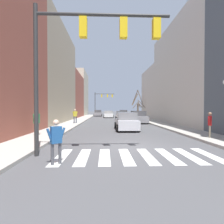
{
  "coord_description": "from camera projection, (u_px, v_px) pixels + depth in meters",
  "views": [
    {
      "loc": [
        -1.32,
        -9.13,
        2.0
      ],
      "look_at": [
        0.16,
        29.46,
        1.27
      ],
      "focal_mm": 28.0,
      "sensor_mm": 36.0,
      "label": 1
    }
  ],
  "objects": [
    {
      "name": "sidewalk_left",
      "position": [
        20.0,
        146.0,
        8.99
      ],
      "size": [
        2.46,
        90.0,
        0.15
      ],
      "color": "#ADA89E",
      "rests_on": "ground_plane"
    },
    {
      "name": "car_parked_right_near",
      "position": [
        122.0,
        116.0,
        29.9
      ],
      "size": [
        2.0,
        4.29,
        1.59
      ],
      "rotation": [
        0.0,
        0.0,
        1.57
      ],
      "color": "gray",
      "rests_on": "ground_plane"
    },
    {
      "name": "pedestrian_near_right_corner",
      "position": [
        75.0,
        115.0,
        22.43
      ],
      "size": [
        0.65,
        0.58,
        1.81
      ],
      "rotation": [
        0.0,
        0.0,
        3.86
      ],
      "color": "#282D47",
      "rests_on": "sidewalk_left"
    },
    {
      "name": "pedestrian_on_left_sidewalk",
      "position": [
        56.0,
        138.0,
        6.25
      ],
      "size": [
        0.62,
        0.46,
        1.61
      ],
      "rotation": [
        0.0,
        0.0,
        3.75
      ],
      "color": "#4C4C51",
      "rests_on": "ground_plane"
    },
    {
      "name": "street_tree_right_mid",
      "position": [
        137.0,
        106.0,
        37.75
      ],
      "size": [
        2.28,
        2.0,
        5.95
      ],
      "color": "brown",
      "rests_on": "sidewalk_right"
    },
    {
      "name": "building_row_left",
      "position": [
        54.0,
        83.0,
        29.38
      ],
      "size": [
        6.0,
        55.14,
        13.44
      ],
      "color": "#934C3D",
      "rests_on": "ground_plane"
    },
    {
      "name": "traffic_signal_far",
      "position": [
        102.0,
        99.0,
        49.73
      ],
      "size": [
        5.53,
        0.28,
        6.63
      ],
      "color": "#2D2D2D",
      "rests_on": "ground_plane"
    },
    {
      "name": "ground_plane",
      "position": [
        130.0,
        147.0,
        9.21
      ],
      "size": [
        240.0,
        240.0,
        0.0
      ],
      "primitive_type": "plane",
      "color": "#4C4C4F"
    },
    {
      "name": "traffic_signal_near",
      "position": [
        85.0,
        45.0,
        7.38
      ],
      "size": [
        5.76,
        0.28,
        6.38
      ],
      "color": "#2D2D2D",
      "rests_on": "ground_plane"
    },
    {
      "name": "pedestrian_on_right_sidewalk",
      "position": [
        210.0,
        122.0,
        11.26
      ],
      "size": [
        0.46,
        0.63,
        1.63
      ],
      "rotation": [
        0.0,
        0.0,
        4.13
      ],
      "color": "#7A705B",
      "rests_on": "sidewalk_right"
    },
    {
      "name": "car_parked_left_mid",
      "position": [
        108.0,
        114.0,
        38.91
      ],
      "size": [
        2.2,
        4.11,
        1.54
      ],
      "rotation": [
        0.0,
        0.0,
        -1.57
      ],
      "color": "white",
      "rests_on": "ground_plane"
    },
    {
      "name": "car_driving_away_lane",
      "position": [
        126.0,
        122.0,
        16.41
      ],
      "size": [
        2.1,
        4.25,
        1.65
      ],
      "rotation": [
        0.0,
        0.0,
        1.57
      ],
      "color": "silver",
      "rests_on": "ground_plane"
    },
    {
      "name": "car_parked_right_mid",
      "position": [
        98.0,
        113.0,
        46.95
      ],
      "size": [
        2.18,
        4.68,
        1.66
      ],
      "rotation": [
        0.0,
        0.0,
        1.57
      ],
      "color": "gray",
      "rests_on": "ground_plane"
    },
    {
      "name": "building_row_right",
      "position": [
        198.0,
        77.0,
        21.1
      ],
      "size": [
        6.0,
        36.33,
        12.83
      ],
      "color": "#515B66",
      "rests_on": "ground_plane"
    },
    {
      "name": "pedestrian_crossing_street",
      "position": [
        37.0,
        120.0,
        12.1
      ],
      "size": [
        0.32,
        0.77,
        1.79
      ],
      "rotation": [
        0.0,
        0.0,
        1.33
      ],
      "color": "#7A705B",
      "rests_on": "sidewalk_left"
    },
    {
      "name": "car_at_intersection",
      "position": [
        123.0,
        113.0,
        44.71
      ],
      "size": [
        2.15,
        4.87,
        1.68
      ],
      "rotation": [
        0.0,
        0.0,
        1.57
      ],
      "color": "gray",
      "rests_on": "ground_plane"
    },
    {
      "name": "car_parked_left_near",
      "position": [
        138.0,
        117.0,
        24.38
      ],
      "size": [
        2.16,
        4.69,
        1.71
      ],
      "rotation": [
        0.0,
        0.0,
        1.57
      ],
      "color": "gray",
      "rests_on": "ground_plane"
    },
    {
      "name": "crosswalk_stripes",
      "position": [
        137.0,
        156.0,
        7.37
      ],
      "size": [
        6.75,
        2.6,
        0.01
      ],
      "color": "white",
      "rests_on": "ground_plane"
    },
    {
      "name": "street_tree_left_near",
      "position": [
        138.0,
        109.0,
        36.44
      ],
      "size": [
        2.7,
        1.23,
        3.75
      ],
      "color": "brown",
      "rests_on": "sidewalk_right"
    }
  ]
}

